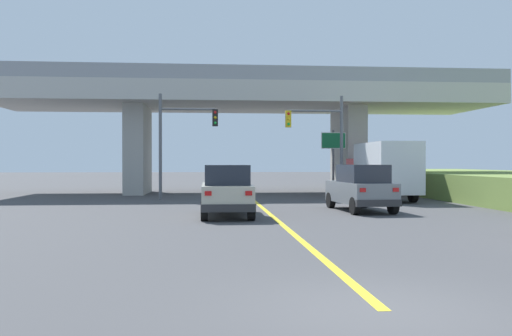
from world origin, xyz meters
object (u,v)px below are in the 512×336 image
at_px(suv_lead, 226,190).
at_px(traffic_signal_nearside, 323,135).
at_px(traffic_signal_farside, 179,134).
at_px(suv_crossing, 361,188).
at_px(highway_sign, 333,147).
at_px(box_truck, 383,170).

bearing_deg(suv_lead, traffic_signal_nearside, 58.50).
distance_m(traffic_signal_nearside, traffic_signal_farside, 8.26).
distance_m(suv_crossing, traffic_signal_farside, 11.66).
relative_size(traffic_signal_nearside, highway_sign, 1.41).
relative_size(box_truck, traffic_signal_farside, 1.20).
height_order(suv_crossing, traffic_signal_farside, traffic_signal_farside).
bearing_deg(highway_sign, traffic_signal_nearside, -111.05).
relative_size(suv_lead, traffic_signal_nearside, 0.78).
bearing_deg(highway_sign, box_truck, -72.17).
height_order(traffic_signal_nearside, highway_sign, traffic_signal_nearside).
height_order(suv_crossing, box_truck, box_truck).
height_order(traffic_signal_nearside, traffic_signal_farside, traffic_signal_farside).
relative_size(suv_lead, highway_sign, 1.10).
bearing_deg(suv_crossing, highway_sign, 78.76).
distance_m(suv_crossing, box_truck, 7.55).
bearing_deg(highway_sign, suv_lead, -118.64).
bearing_deg(suv_lead, suv_crossing, 16.62).
height_order(suv_lead, box_truck, box_truck).
bearing_deg(suv_lead, traffic_signal_farside, 103.76).
bearing_deg(traffic_signal_nearside, box_truck, -19.06).
xyz_separation_m(box_truck, traffic_signal_farside, (-11.44, 0.99, 2.07)).
xyz_separation_m(suv_lead, traffic_signal_nearside, (5.92, 9.66, 2.72)).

